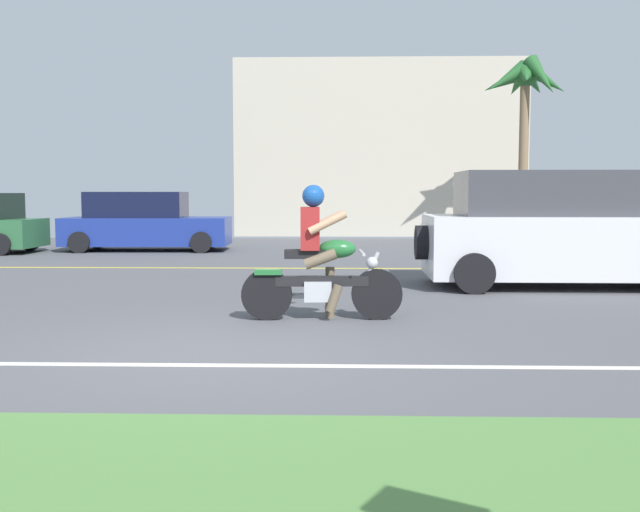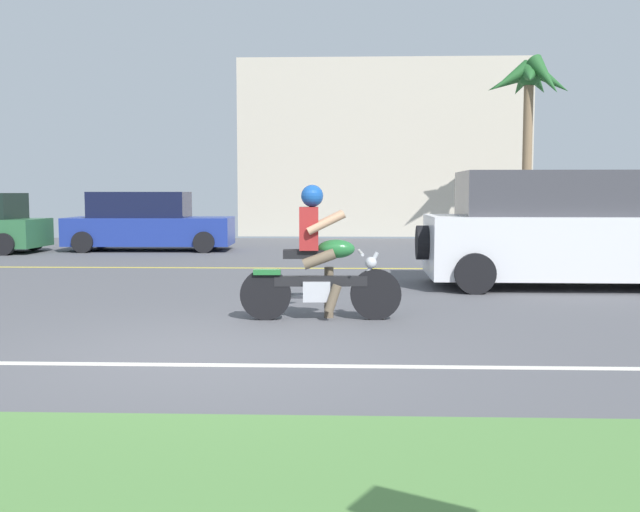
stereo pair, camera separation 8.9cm
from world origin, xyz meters
The scene contains 8 objects.
ground centered at (0.00, 3.00, -0.02)m, with size 56.00×30.00×0.04m, color #545459.
lane_line_near centered at (0.00, -0.54, 0.00)m, with size 50.40×0.12×0.01m, color silver.
lane_line_far centered at (0.00, 8.04, 0.00)m, with size 50.40×0.12×0.01m, color yellow.
motorcyclist centered at (0.94, 1.90, 0.71)m, with size 2.00×0.65×1.67m.
suv_nearby centered at (4.86, 5.23, 0.94)m, with size 4.71×2.13×1.93m.
parked_car_1 centered at (-4.15, 12.57, 0.74)m, with size 4.46×1.92×1.59m.
palm_tree_1 centered at (6.76, 15.59, 4.69)m, with size 2.73×2.77×5.67m.
building_far centered at (2.58, 21.00, 3.16)m, with size 10.45×4.00×6.31m, color beige.
Camera 1 is at (1.20, -7.06, 1.58)m, focal length 40.99 mm.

